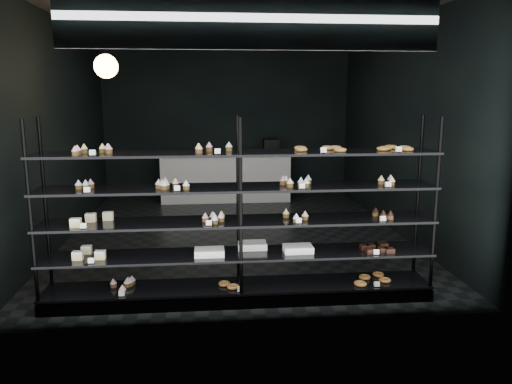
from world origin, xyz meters
TOP-DOWN VIEW (x-y plane):
  - room at (0.00, 0.00)m, footprint 5.01×6.01m
  - display_shelf at (-0.11, -2.45)m, footprint 4.00×0.50m
  - signage at (0.00, -2.93)m, footprint 3.30×0.05m
  - pendant_lamp at (-1.60, -1.04)m, footprint 0.29×0.29m
  - service_counter at (-0.05, 2.50)m, footprint 2.64×0.65m

SIDE VIEW (x-z plane):
  - service_counter at x=-0.05m, z-range -0.11..1.12m
  - display_shelf at x=-0.11m, z-range -0.33..1.58m
  - room at x=0.00m, z-range 0.00..3.20m
  - pendant_lamp at x=-1.60m, z-range 2.02..2.89m
  - signage at x=0.00m, z-range 2.50..3.00m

